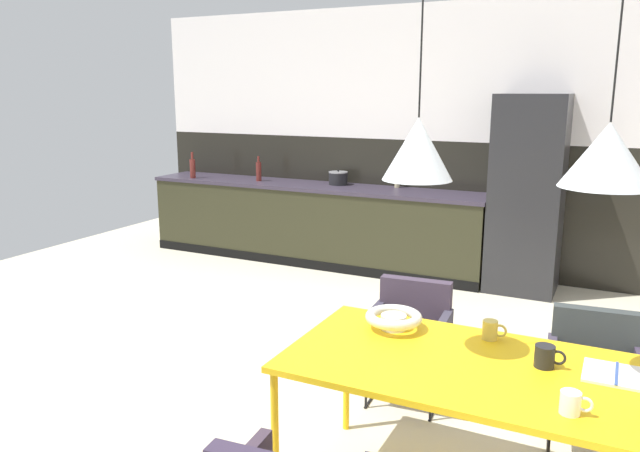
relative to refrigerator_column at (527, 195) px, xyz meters
The scene contains 19 objects.
ground_plane 3.24m from the refrigerator_column, 103.82° to the right, with size 9.61×9.61×0.00m, color beige.
back_wall_splashback_dark 0.86m from the refrigerator_column, 154.09° to the left, with size 7.39×0.12×1.40m, color black.
back_wall_panel_upper 1.42m from the refrigerator_column, 154.09° to the left, with size 7.39×0.12×1.40m, color white.
kitchen_counter 2.37m from the refrigerator_column, behind, with size 3.97×0.63×0.89m.
refrigerator_column is the anchor object (origin of this frame).
dining_table 3.55m from the refrigerator_column, 83.83° to the right, with size 1.83×0.88×0.73m.
armchair_corner_seat 2.63m from the refrigerator_column, 96.72° to the right, with size 0.52×0.50×0.74m.
armchair_by_stool 2.80m from the refrigerator_column, 73.88° to the right, with size 0.53×0.51×0.74m.
fruit_bowl 3.29m from the refrigerator_column, 92.90° to the right, with size 0.29×0.29×0.09m.
open_book 3.49m from the refrigerator_column, 75.62° to the right, with size 0.27×0.24×0.02m.
mug_short_terracotta 3.86m from the refrigerator_column, 79.29° to the right, with size 0.12×0.08×0.09m.
mug_wide_latte 3.46m from the refrigerator_column, 80.35° to the right, with size 0.13×0.09×0.10m.
mug_glass_clear 3.22m from the refrigerator_column, 84.58° to the right, with size 0.12×0.07×0.09m.
cooking_pot 2.05m from the refrigerator_column, behind, with size 0.21×0.21×0.17m.
bottle_spice_small 2.99m from the refrigerator_column, behind, with size 0.06×0.06×0.29m.
bottle_vinegar_dark 1.40m from the refrigerator_column, behind, with size 0.06×0.06×0.28m.
bottle_wine_green 3.84m from the refrigerator_column, behind, with size 0.07×0.07×0.31m.
pendant_lamp_over_table_near 3.62m from the refrigerator_column, 89.78° to the right, with size 0.30×0.30×1.21m.
pendant_lamp_over_table_far 3.64m from the refrigerator_column, 77.89° to the right, with size 0.35×0.35×1.20m.
Camera 1 is at (1.55, -3.08, 1.92)m, focal length 34.65 mm.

